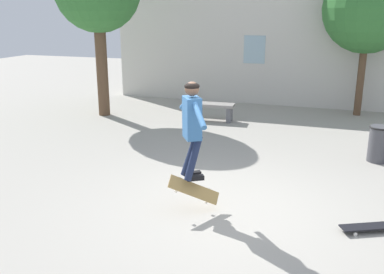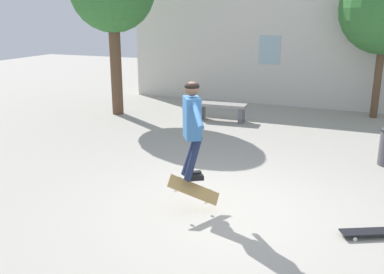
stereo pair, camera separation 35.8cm
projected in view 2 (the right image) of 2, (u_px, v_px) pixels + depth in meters
name	position (u px, v px, depth m)	size (l,w,h in m)	color
ground_plane	(221.00, 210.00, 6.69)	(40.00, 40.00, 0.00)	#A39E93
building_backdrop	(306.00, 39.00, 13.55)	(12.60, 0.52, 5.23)	beige
park_bench	(221.00, 109.00, 12.13)	(1.44, 0.54, 0.50)	gray
skater	(192.00, 122.00, 6.28)	(0.80, 1.17, 1.48)	teal
skateboard_flipping	(194.00, 190.00, 6.52)	(0.66, 0.54, 0.54)	#AD894C
skateboard_resting	(369.00, 232.00, 5.90)	(0.80, 0.54, 0.08)	black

